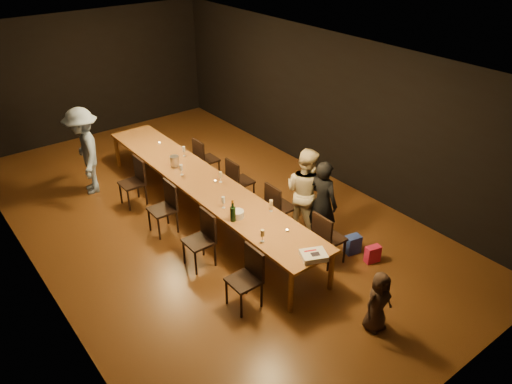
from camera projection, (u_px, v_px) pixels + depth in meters
ground at (205, 216)px, 9.37m from camera, size 10.00×10.00×0.00m
room_shell at (198, 111)px, 8.33m from camera, size 6.04×10.04×3.02m
table at (203, 183)px, 9.02m from camera, size 0.90×6.00×0.75m
chair_right_0 at (330, 238)px, 7.94m from camera, size 0.42×0.42×0.93m
chair_right_1 at (281, 206)px, 8.76m from camera, size 0.42×0.42×0.93m
chair_right_2 at (241, 181)px, 9.59m from camera, size 0.42×0.42×0.93m
chair_right_3 at (207, 159)px, 10.41m from camera, size 0.42×0.42×0.93m
chair_left_0 at (244, 280)px, 7.04m from camera, size 0.42×0.42×0.93m
chair_left_1 at (199, 241)px, 7.86m from camera, size 0.42×0.42×0.93m
chair_left_2 at (162, 209)px, 8.69m from camera, size 0.42×0.42×0.93m
chair_left_3 at (132, 183)px, 9.51m from camera, size 0.42×0.42×0.93m
woman_birthday at (322, 203)px, 8.29m from camera, size 0.46×0.62×1.53m
woman_tan at (305, 191)px, 8.56m from camera, size 0.74×0.87×1.59m
man_blue at (85, 151)px, 9.75m from camera, size 0.91×1.27×1.77m
child at (378, 302)px, 6.66m from camera, size 0.46×0.31×0.92m
gift_bag_red at (373, 254)px, 8.09m from camera, size 0.27×0.19×0.29m
gift_bag_blue at (353, 244)px, 8.30m from camera, size 0.28×0.21×0.32m
birthday_cake at (314, 255)px, 7.00m from camera, size 0.44×0.40×0.08m
plate_stack at (237, 214)px, 7.90m from camera, size 0.25×0.25×0.12m
champagne_bottle at (233, 211)px, 7.75m from camera, size 0.12×0.12×0.38m
ice_bucket at (174, 161)px, 9.46m from camera, size 0.24×0.24×0.20m
wineglass_0 at (262, 236)px, 7.31m from camera, size 0.06×0.06×0.21m
wineglass_1 at (271, 206)px, 8.04m from camera, size 0.06×0.06×0.21m
wineglass_2 at (223, 202)px, 8.13m from camera, size 0.06×0.06×0.21m
wineglass_3 at (220, 177)px, 8.89m from camera, size 0.06×0.06×0.21m
wineglass_4 at (181, 170)px, 9.14m from camera, size 0.06×0.06×0.21m
wineglass_5 at (184, 151)px, 9.82m from camera, size 0.06×0.06×0.21m
tealight_near at (287, 231)px, 7.58m from camera, size 0.05×0.05×0.03m
tealight_mid at (215, 181)px, 8.94m from camera, size 0.05×0.05×0.03m
tealight_far at (159, 143)px, 10.37m from camera, size 0.05×0.05×0.03m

